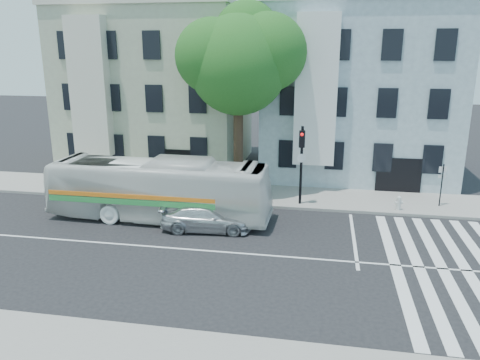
% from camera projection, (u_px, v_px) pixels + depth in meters
% --- Properties ---
extents(ground, '(120.00, 120.00, 0.00)m').
position_uv_depth(ground, '(203.00, 251.00, 20.20)').
color(ground, black).
rests_on(ground, ground).
extents(sidewalk_far, '(80.00, 4.00, 0.15)m').
position_uv_depth(sidewalk_far, '(237.00, 194.00, 27.75)').
color(sidewalk_far, gray).
rests_on(sidewalk_far, ground).
extents(building_left, '(12.00, 10.00, 11.00)m').
position_uv_depth(building_left, '(160.00, 90.00, 34.10)').
color(building_left, '#9FA287').
rests_on(building_left, ground).
extents(building_right, '(12.00, 10.00, 11.00)m').
position_uv_depth(building_right, '(357.00, 93.00, 31.71)').
color(building_right, '#8D9FA8').
rests_on(building_right, ground).
extents(street_tree, '(7.30, 5.90, 11.10)m').
position_uv_depth(street_tree, '(240.00, 59.00, 26.32)').
color(street_tree, '#2D2116').
rests_on(street_tree, ground).
extents(bus, '(2.83, 11.34, 3.15)m').
position_uv_depth(bus, '(159.00, 189.00, 23.52)').
color(bus, silver).
rests_on(bus, ground).
extents(sedan, '(2.18, 4.48, 1.26)m').
position_uv_depth(sedan, '(207.00, 218.00, 22.32)').
color(sedan, silver).
rests_on(sedan, ground).
extents(hedge, '(8.53, 1.22, 0.70)m').
position_uv_depth(hedge, '(182.00, 190.00, 27.01)').
color(hedge, '#226821').
rests_on(hedge, sidewalk_far).
extents(traffic_signal, '(0.46, 0.54, 4.45)m').
position_uv_depth(traffic_signal, '(301.00, 156.00, 25.01)').
color(traffic_signal, black).
rests_on(traffic_signal, ground).
extents(fire_hydrant, '(0.43, 0.25, 0.76)m').
position_uv_depth(fire_hydrant, '(399.00, 203.00, 24.76)').
color(fire_hydrant, beige).
rests_on(fire_hydrant, sidewalk_far).
extents(far_sign_pole, '(0.42, 0.19, 2.34)m').
position_uv_depth(far_sign_pole, '(442.00, 179.00, 25.09)').
color(far_sign_pole, black).
rests_on(far_sign_pole, sidewalk_far).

